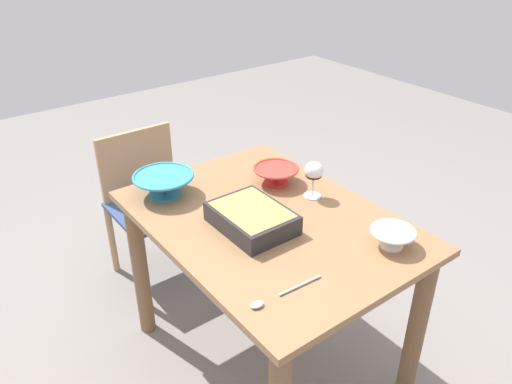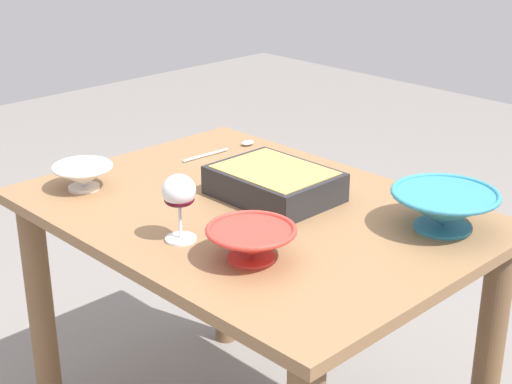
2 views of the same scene
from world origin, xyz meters
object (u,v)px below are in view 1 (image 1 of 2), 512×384
(small_bowl, at_px, (392,237))
(mixing_bowl, at_px, (276,174))
(chair, at_px, (150,198))
(wine_glass, at_px, (314,173))
(serving_bowl, at_px, (164,184))
(serving_spoon, at_px, (273,297))
(dining_table, at_px, (268,250))
(casserole_dish, at_px, (252,217))

(small_bowl, bearing_deg, mixing_bowl, -177.20)
(chair, bearing_deg, wine_glass, 20.25)
(wine_glass, bearing_deg, mixing_bowl, -165.76)
(mixing_bowl, xyz_separation_m, serving_bowl, (-0.20, -0.44, 0.01))
(chair, height_order, wine_glass, wine_glass)
(small_bowl, bearing_deg, chair, -166.66)
(mixing_bowl, relative_size, serving_spoon, 0.73)
(serving_spoon, bearing_deg, dining_table, 143.64)
(casserole_dish, xyz_separation_m, mixing_bowl, (-0.22, 0.29, 0.00))
(chair, relative_size, wine_glass, 5.07)
(wine_glass, distance_m, serving_bowl, 0.62)
(dining_table, height_order, small_bowl, small_bowl)
(casserole_dish, height_order, mixing_bowl, same)
(small_bowl, bearing_deg, serving_bowl, -150.07)
(dining_table, height_order, wine_glass, wine_glass)
(casserole_dish, distance_m, serving_spoon, 0.41)
(chair, xyz_separation_m, serving_spoon, (1.30, -0.19, 0.32))
(serving_bowl, xyz_separation_m, serving_spoon, (0.78, -0.04, -0.05))
(casserole_dish, distance_m, mixing_bowl, 0.37)
(chair, bearing_deg, serving_spoon, -8.47)
(serving_bowl, bearing_deg, casserole_dish, 19.34)
(chair, height_order, serving_bowl, serving_bowl)
(dining_table, bearing_deg, wine_glass, 94.92)
(wine_glass, height_order, serving_bowl, wine_glass)
(wine_glass, relative_size, casserole_dish, 0.52)
(serving_bowl, bearing_deg, wine_glass, 51.72)
(chair, relative_size, small_bowl, 5.02)
(chair, xyz_separation_m, serving_bowl, (0.52, -0.15, 0.36))
(wine_glass, xyz_separation_m, serving_bowl, (-0.38, -0.49, -0.06))
(chair, distance_m, casserole_dish, 1.00)
(casserole_dish, height_order, small_bowl, casserole_dish)
(wine_glass, distance_m, serving_spoon, 0.67)
(chair, xyz_separation_m, mixing_bowl, (0.72, 0.29, 0.36))
(wine_glass, xyz_separation_m, mixing_bowl, (-0.19, -0.05, -0.07))
(mixing_bowl, xyz_separation_m, serving_spoon, (0.58, -0.48, -0.04))
(mixing_bowl, bearing_deg, chair, -158.27)
(dining_table, relative_size, small_bowl, 7.09)
(dining_table, xyz_separation_m, wine_glass, (-0.02, 0.25, 0.27))
(dining_table, bearing_deg, serving_spoon, -36.36)
(casserole_dish, bearing_deg, serving_spoon, -27.27)
(serving_bowl, height_order, serving_spoon, serving_bowl)
(mixing_bowl, bearing_deg, small_bowl, 2.80)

